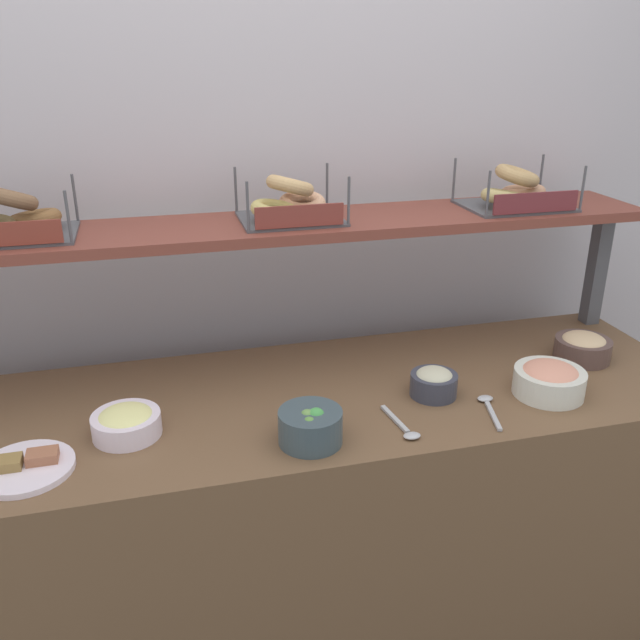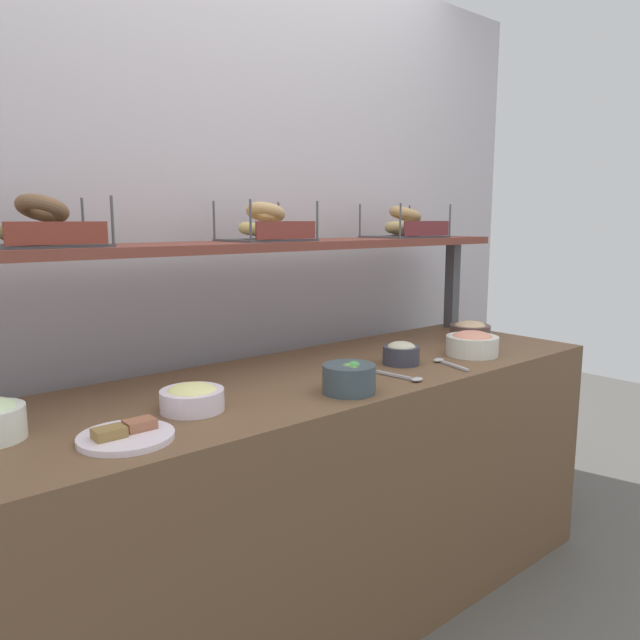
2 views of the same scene
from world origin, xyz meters
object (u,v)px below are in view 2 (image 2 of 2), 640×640
Objects in this scene: bowl_veggie_mix at (349,378)px; serving_spoon_by_edge at (446,362)px; bagel_basket_cinnamon_raisin at (43,229)px; bagel_basket_sesame at (405,226)px; bowl_hummus at (470,331)px; serving_spoon_near_plate at (406,377)px; serving_plate_white at (126,436)px; bowl_egg_salad at (192,397)px; bowl_tuna_salad at (401,353)px; bagel_basket_plain at (266,227)px; bowl_lox_spread at (472,343)px.

serving_spoon_by_edge is at bearing 4.48° from bowl_veggie_mix.
bagel_basket_cinnamon_raisin is 1.46m from bagel_basket_sesame.
bowl_veggie_mix is at bearing -36.63° from bagel_basket_cinnamon_raisin.
bowl_hummus is 0.96× the size of serving_spoon_near_plate.
serving_spoon_near_plate is (0.90, -0.06, -0.00)m from serving_plate_white.
bagel_basket_sesame reaches higher than bowl_veggie_mix.
bowl_hummus reaches higher than serving_spoon_near_plate.
bowl_egg_salad is 1.34m from bagel_basket_sesame.
bagel_basket_sesame reaches higher than bowl_hummus.
bagel_basket_sesame is (0.28, 0.45, 0.47)m from serving_spoon_by_edge.
serving_spoon_near_plate is 0.57× the size of bagel_basket_cinnamon_raisin.
bagel_basket_plain reaches higher than bowl_tuna_salad.
serving_spoon_by_edge is at bearing -46.85° from bagel_basket_plain.
bagel_basket_cinnamon_raisin is at bearing 150.84° from serving_spoon_near_plate.
bagel_basket_cinnamon_raisin reaches higher than bowl_egg_salad.
bagel_basket_plain reaches higher than bowl_veggie_mix.
bowl_hummus is at bearing 25.92° from serving_spoon_by_edge.
serving_plate_white is at bearing -156.15° from bowl_egg_salad.
bagel_basket_cinnamon_raisin reaches higher than bowl_hummus.
bowl_lox_spread is 0.64× the size of bagel_basket_cinnamon_raisin.
bowl_lox_spread reaches higher than bowl_egg_salad.
serving_plate_white is at bearing -162.85° from bagel_basket_sesame.
bowl_veggie_mix is 0.92× the size of serving_spoon_by_edge.
bagel_basket_plain and bagel_basket_sesame have the same top height.
bowl_tuna_salad is (0.82, -0.00, 0.00)m from bowl_egg_salad.
bagel_basket_sesame is at bearing 17.15° from serving_plate_white.
bowl_hummus is at bearing -16.85° from bagel_basket_plain.
bowl_egg_salad is 0.53× the size of bagel_basket_sesame.
bagel_basket_cinnamon_raisin is at bearing 143.37° from bowl_veggie_mix.
bowl_veggie_mix is 0.81× the size of bowl_lox_spread.
bagel_basket_cinnamon_raisin reaches higher than bagel_basket_sesame.
bowl_tuna_salad is 0.59× the size of serving_plate_white.
bowl_hummus is 0.73m from serving_spoon_near_plate.
bowl_egg_salad is 0.62m from bagel_basket_cinnamon_raisin.
bagel_basket_plain is (0.74, 0.00, 0.00)m from bagel_basket_cinnamon_raisin.
serving_plate_white is at bearing -172.89° from bowl_hummus.
serving_spoon_near_plate and serving_spoon_by_edge have the same top height.
bowl_egg_salad is at bearing 161.37° from bowl_veggie_mix.
bowl_egg_salad is 0.58× the size of bagel_basket_plain.
bagel_basket_cinnamon_raisin is at bearing -179.97° from bagel_basket_plain.
bowl_hummus reaches higher than bowl_egg_salad.
bowl_lox_spread reaches higher than serving_plate_white.
serving_spoon_by_edge is 1.35m from bagel_basket_cinnamon_raisin.
serving_plate_white is at bearing -87.91° from bagel_basket_cinnamon_raisin.
bowl_hummus is at bearing 10.45° from bowl_tuna_salad.
bowl_tuna_salad is 0.74× the size of serving_spoon_near_plate.
bagel_basket_sesame is at bearing 79.03° from bowl_lox_spread.
bowl_tuna_salad reaches higher than serving_spoon_near_plate.
bowl_egg_salad reaches higher than serving_spoon_near_plate.
bowl_hummus is 0.52m from bagel_basket_sesame.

